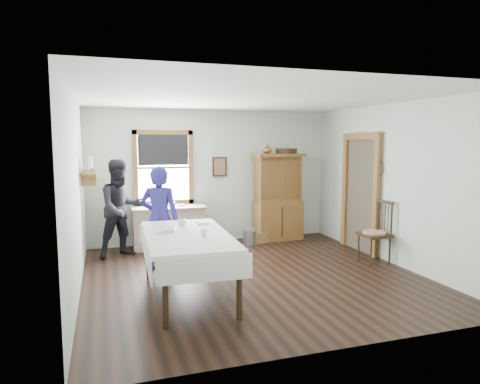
# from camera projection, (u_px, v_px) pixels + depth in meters

# --- Properties ---
(room) EXTENTS (5.01, 5.01, 2.70)m
(room) POSITION_uv_depth(u_px,v_px,m) (253.00, 189.00, 6.45)
(room) COLOR black
(room) RESTS_ON ground
(window) EXTENTS (1.18, 0.07, 1.48)m
(window) POSITION_uv_depth(u_px,v_px,m) (163.00, 163.00, 8.45)
(window) COLOR white
(window) RESTS_ON room
(doorway) EXTENTS (0.09, 1.14, 2.22)m
(doorway) POSITION_uv_depth(u_px,v_px,m) (361.00, 190.00, 8.02)
(doorway) COLOR #4A4335
(doorway) RESTS_ON room
(wall_shelf) EXTENTS (0.24, 1.00, 0.44)m
(wall_shelf) POSITION_uv_depth(u_px,v_px,m) (89.00, 171.00, 7.16)
(wall_shelf) COLOR brown
(wall_shelf) RESTS_ON room
(framed_picture) EXTENTS (0.30, 0.04, 0.40)m
(framed_picture) POSITION_uv_depth(u_px,v_px,m) (220.00, 167.00, 8.80)
(framed_picture) COLOR #342112
(framed_picture) RESTS_ON room
(rug_beater) EXTENTS (0.01, 0.27, 0.27)m
(rug_beater) POSITION_uv_depth(u_px,v_px,m) (379.00, 161.00, 7.44)
(rug_beater) COLOR black
(rug_beater) RESTS_ON room
(work_counter) EXTENTS (1.42, 0.56, 0.81)m
(work_counter) POSITION_uv_depth(u_px,v_px,m) (169.00, 227.00, 8.34)
(work_counter) COLOR tan
(work_counter) RESTS_ON room
(china_hutch) EXTENTS (1.09, 0.56, 1.81)m
(china_hutch) POSITION_uv_depth(u_px,v_px,m) (278.00, 197.00, 8.98)
(china_hutch) COLOR brown
(china_hutch) RESTS_ON room
(dining_table) EXTENTS (1.21, 2.17, 0.85)m
(dining_table) POSITION_uv_depth(u_px,v_px,m) (188.00, 265.00, 5.68)
(dining_table) COLOR silver
(dining_table) RESTS_ON room
(spindle_chair) EXTENTS (0.50, 0.50, 1.07)m
(spindle_chair) POSITION_uv_depth(u_px,v_px,m) (374.00, 232.00, 7.27)
(spindle_chair) COLOR #342112
(spindle_chair) RESTS_ON room
(pail) EXTENTS (0.32, 0.32, 0.29)m
(pail) POSITION_uv_depth(u_px,v_px,m) (250.00, 237.00, 8.63)
(pail) COLOR gray
(pail) RESTS_ON room
(wicker_basket) EXTENTS (0.44, 0.37, 0.22)m
(wicker_basket) POSITION_uv_depth(u_px,v_px,m) (259.00, 237.00, 8.77)
(wicker_basket) COLOR #A27349
(wicker_basket) RESTS_ON room
(woman_blue) EXTENTS (0.67, 0.55, 1.56)m
(woman_blue) POSITION_uv_depth(u_px,v_px,m) (160.00, 223.00, 6.78)
(woman_blue) COLOR navy
(woman_blue) RESTS_ON room
(figure_dark) EXTENTS (0.95, 0.84, 1.62)m
(figure_dark) POSITION_uv_depth(u_px,v_px,m) (121.00, 212.00, 7.66)
(figure_dark) COLOR black
(figure_dark) RESTS_ON room
(table_cup_a) EXTENTS (0.15, 0.15, 0.10)m
(table_cup_a) POSITION_uv_depth(u_px,v_px,m) (182.00, 223.00, 6.14)
(table_cup_a) COLOR white
(table_cup_a) RESTS_ON dining_table
(table_cup_b) EXTENTS (0.11, 0.11, 0.09)m
(table_cup_b) POSITION_uv_depth(u_px,v_px,m) (204.00, 233.00, 5.46)
(table_cup_b) COLOR white
(table_cup_b) RESTS_ON dining_table
(table_bowl) EXTENTS (0.26, 0.26, 0.06)m
(table_bowl) POSITION_uv_depth(u_px,v_px,m) (168.00, 230.00, 5.73)
(table_bowl) COLOR white
(table_bowl) RESTS_ON dining_table
(counter_book) EXTENTS (0.20, 0.24, 0.02)m
(counter_book) POSITION_uv_depth(u_px,v_px,m) (175.00, 205.00, 8.40)
(counter_book) COLOR brown
(counter_book) RESTS_ON work_counter
(counter_bowl) EXTENTS (0.20, 0.20, 0.06)m
(counter_bowl) POSITION_uv_depth(u_px,v_px,m) (150.00, 206.00, 8.23)
(counter_bowl) COLOR white
(counter_bowl) RESTS_ON work_counter
(shelf_bowl) EXTENTS (0.22, 0.22, 0.05)m
(shelf_bowl) POSITION_uv_depth(u_px,v_px,m) (89.00, 169.00, 7.17)
(shelf_bowl) COLOR white
(shelf_bowl) RESTS_ON wall_shelf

